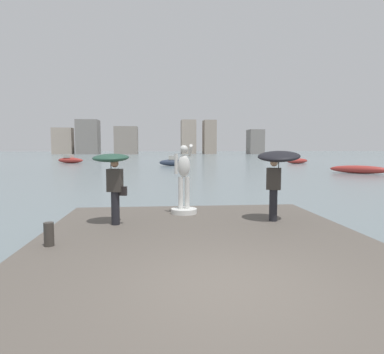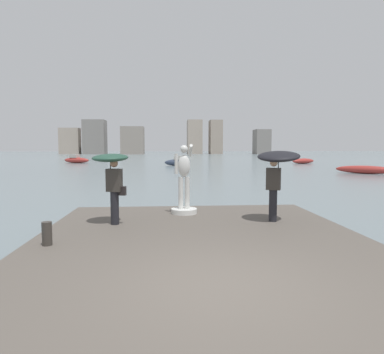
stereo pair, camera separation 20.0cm
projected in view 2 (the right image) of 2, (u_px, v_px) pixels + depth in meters
ground_plane at (172, 166)px, 44.88m from camera, size 400.00×400.00×0.00m
pier at (205, 256)px, 7.11m from camera, size 7.58×9.99×0.40m
statue_white_figure at (184, 188)px, 10.62m from camera, size 0.80×0.96×2.15m
onlooker_left at (112, 170)px, 9.08m from camera, size 1.18×1.19×1.90m
onlooker_right at (277, 164)px, 9.40m from camera, size 1.53×1.54×2.01m
mooring_bollard at (47, 234)px, 7.17m from camera, size 0.20×0.20×0.49m
boat_near at (177, 162)px, 46.79m from camera, size 3.37×1.19×1.36m
boat_mid at (365, 170)px, 32.35m from camera, size 4.54×4.25×0.76m
boat_far at (303, 161)px, 52.98m from camera, size 4.48×3.05×0.80m
boat_rightward at (76, 160)px, 55.13m from camera, size 4.87×3.37×1.39m
distant_skyline at (155, 139)px, 135.06m from camera, size 81.45×13.57×13.52m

